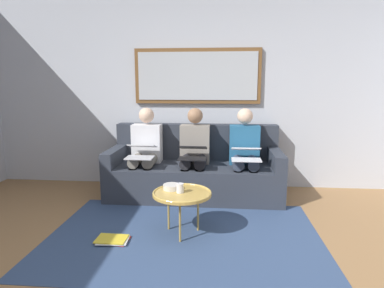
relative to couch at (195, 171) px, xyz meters
The scene contains 14 objects.
wall_rear 1.10m from the couch, 90.00° to the right, with size 6.00×0.12×2.60m, color #B7BCC6.
area_rug 1.30m from the couch, 90.00° to the left, with size 2.60×1.80×0.01m, color #33476B.
couch is the anchor object (origin of this frame).
framed_mirror 1.30m from the couch, 90.00° to the right, with size 1.73×0.05×0.75m.
coffee_table 1.22m from the couch, 88.89° to the left, with size 0.57×0.57×0.43m.
cup 1.23m from the couch, 88.01° to the left, with size 0.07×0.07×0.09m, color silver.
bowl 1.15m from the couch, 83.12° to the left, with size 0.17×0.17×0.05m, color beige.
person_left 0.71m from the couch, behind, with size 0.38×0.58×1.14m.
laptop_white 0.78m from the couch, 153.80° to the left, with size 0.35×0.33×0.14m.
person_middle 0.31m from the couch, 90.00° to the left, with size 0.38×0.58×1.14m.
laptop_black 0.44m from the couch, 90.00° to the left, with size 0.33×0.35×0.15m.
person_right 0.71m from the couch, ahead, with size 0.38×0.58×1.14m.
laptop_silver 0.78m from the couch, 25.65° to the left, with size 0.33×0.37×0.16m.
magazine_stack 1.61m from the couch, 65.73° to the left, with size 0.30×0.24×0.03m.
Camera 1 is at (-0.34, 2.12, 1.45)m, focal length 31.08 mm.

